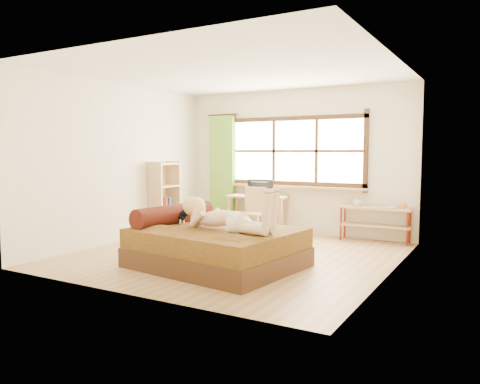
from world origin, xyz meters
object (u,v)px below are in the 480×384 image
Objects in this scene: bed at (214,245)px; pipe_shelf at (376,216)px; woman at (224,207)px; chair at (253,209)px; kitten at (178,215)px; bookshelf at (164,197)px; desk at (258,200)px.

pipe_shelf is (1.48, 2.79, 0.16)m from bed.
woman is 1.63× the size of chair.
pipe_shelf is (2.14, 2.70, -0.20)m from kitten.
bed is 2.40m from chair.
pipe_shelf is (2.11, 0.49, -0.05)m from chair.
pipe_shelf is at bearing 73.20° from woman.
bookshelf is at bearing -164.26° from pipe_shelf.
desk reaches higher than pipe_shelf.
woman is 2.53m from chair.
chair is 1.69m from bookshelf.
woman is at bearing -8.43° from bed.
woman is 4.67× the size of kitten.
bed reaches higher than desk.
kitten reaches higher than pipe_shelf.
bed is at bearing -37.70° from bookshelf.
pipe_shelf is at bearing 69.45° from bed.
kitten is 0.25× the size of pipe_shelf.
kitten is 2.17m from bookshelf.
bed is at bearing -0.67° from kitten.
woman is 1.07× the size of bookshelf.
bookshelf reaches higher than chair.
kitten is at bearing -130.09° from pipe_shelf.
desk is 1.34× the size of chair.
desk is at bearing 34.64° from bookshelf.
pipe_shelf is 0.90× the size of bookshelf.
woman reaches higher than kitten.
chair is (0.09, -0.37, -0.12)m from desk.
bed is 2.79m from desk.
desk is at bearing 98.45° from kitten.
bed is 1.86× the size of pipe_shelf.
woman is at bearing -78.93° from desk.
bed is at bearing -82.49° from desk.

